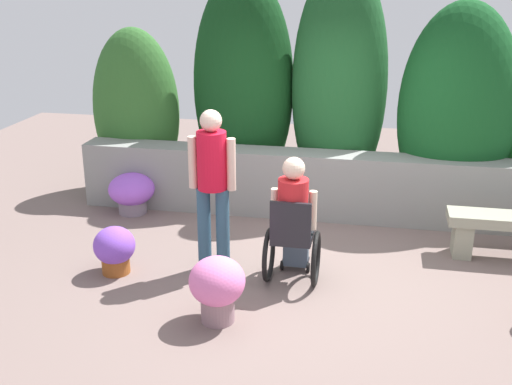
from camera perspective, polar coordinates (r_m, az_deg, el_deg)
The scene contains 8 objects.
ground_plane at distance 6.68m, azimuth 4.55°, elevation -7.42°, with size 13.39×13.39×0.00m, color #74615B.
stone_retaining_wall at distance 8.07m, azimuth 6.05°, elevation 0.66°, with size 6.31×0.44×0.84m, color gray.
hedge_backdrop at distance 8.38m, azimuth 6.54°, elevation 8.27°, with size 6.26×1.25×3.17m.
person_in_wheelchair at distance 6.31m, azimuth 3.38°, elevation -2.85°, with size 0.53×0.66×1.33m.
person_standing_companion at distance 6.40m, azimuth -3.96°, elevation 1.08°, with size 0.49×0.30×1.73m.
flower_pot_terracotta_by_wall at distance 6.76m, azimuth -12.63°, elevation -4.99°, with size 0.43×0.43×0.51m.
flower_pot_red_accent at distance 5.71m, azimuth -3.52°, elevation -8.42°, with size 0.51×0.51×0.62m.
flower_pot_small_foreground at distance 8.34m, azimuth -11.14°, elevation 0.06°, with size 0.60×0.60×0.53m.
Camera 1 is at (0.63, -5.92, 3.03)m, focal length 44.36 mm.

